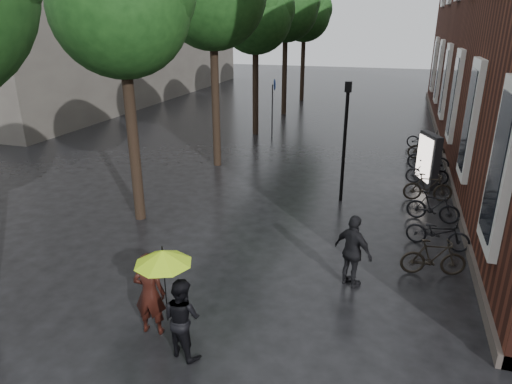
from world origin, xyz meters
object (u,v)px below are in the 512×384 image
at_px(parked_bicycles, 429,177).
at_px(lamp_post, 345,131).
at_px(person_burgundy, 150,294).
at_px(person_black, 182,318).
at_px(pedestrian_walking, 353,251).
at_px(ad_lightbox, 428,160).

distance_m(parked_bicycles, lamp_post, 4.10).
relative_size(person_burgundy, person_black, 1.11).
height_order(person_burgundy, pedestrian_walking, pedestrian_walking).
height_order(parked_bicycles, lamp_post, lamp_post).
height_order(pedestrian_walking, parked_bicycles, pedestrian_walking).
distance_m(person_burgundy, pedestrian_walking, 4.60).
distance_m(person_burgundy, ad_lightbox, 12.07).
distance_m(person_black, lamp_post, 9.01).
bearing_deg(lamp_post, pedestrian_walking, -80.25).
height_order(person_burgundy, lamp_post, lamp_post).
relative_size(person_black, pedestrian_walking, 0.89).
xyz_separation_m(person_burgundy, person_black, (0.88, -0.41, -0.08)).
bearing_deg(person_black, parked_bicycles, -94.33).
bearing_deg(lamp_post, person_burgundy, -107.80).
distance_m(person_black, ad_lightbox, 12.07).
bearing_deg(parked_bicycles, person_black, -113.57).
xyz_separation_m(parked_bicycles, lamp_post, (-2.93, -2.10, 1.97)).
bearing_deg(pedestrian_walking, parked_bicycles, -71.52).
distance_m(pedestrian_walking, lamp_post, 5.68).
bearing_deg(parked_bicycles, lamp_post, -144.35).
bearing_deg(person_black, pedestrian_walking, -110.07).
relative_size(person_burgundy, parked_bicycles, 0.13).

